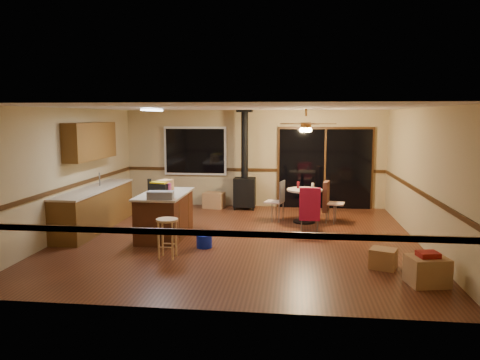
% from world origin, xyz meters
% --- Properties ---
extents(floor, '(7.00, 7.00, 0.00)m').
position_xyz_m(floor, '(0.00, 0.00, 0.00)').
color(floor, '#4D2515').
rests_on(floor, ground).
extents(ceiling, '(7.00, 7.00, 0.00)m').
position_xyz_m(ceiling, '(0.00, 0.00, 2.60)').
color(ceiling, silver).
rests_on(ceiling, ground).
extents(wall_back, '(7.00, 0.00, 7.00)m').
position_xyz_m(wall_back, '(0.00, 3.50, 1.30)').
color(wall_back, tan).
rests_on(wall_back, ground).
extents(wall_front, '(7.00, 0.00, 7.00)m').
position_xyz_m(wall_front, '(0.00, -3.50, 1.30)').
color(wall_front, tan).
rests_on(wall_front, ground).
extents(wall_left, '(0.00, 7.00, 7.00)m').
position_xyz_m(wall_left, '(-3.50, 0.00, 1.30)').
color(wall_left, tan).
rests_on(wall_left, ground).
extents(wall_right, '(0.00, 7.00, 7.00)m').
position_xyz_m(wall_right, '(3.50, 0.00, 1.30)').
color(wall_right, tan).
rests_on(wall_right, ground).
extents(chair_rail, '(7.00, 7.00, 0.08)m').
position_xyz_m(chair_rail, '(0.00, 0.00, 1.00)').
color(chair_rail, '#3C230F').
rests_on(chair_rail, ground).
extents(window, '(1.72, 0.10, 1.32)m').
position_xyz_m(window, '(-1.60, 3.45, 1.50)').
color(window, black).
rests_on(window, ground).
extents(sliding_door, '(2.52, 0.10, 2.10)m').
position_xyz_m(sliding_door, '(1.90, 3.45, 1.05)').
color(sliding_door, black).
rests_on(sliding_door, ground).
extents(lower_cabinets, '(0.60, 3.00, 0.86)m').
position_xyz_m(lower_cabinets, '(-3.20, 0.50, 0.43)').
color(lower_cabinets, brown).
rests_on(lower_cabinets, ground).
extents(countertop, '(0.64, 3.04, 0.04)m').
position_xyz_m(countertop, '(-3.20, 0.50, 0.88)').
color(countertop, '#BEAD94').
rests_on(countertop, lower_cabinets).
extents(upper_cabinets, '(0.35, 2.00, 0.80)m').
position_xyz_m(upper_cabinets, '(-3.33, 0.70, 1.90)').
color(upper_cabinets, brown).
rests_on(upper_cabinets, ground).
extents(kitchen_island, '(0.88, 1.68, 0.90)m').
position_xyz_m(kitchen_island, '(-1.50, 0.00, 0.45)').
color(kitchen_island, '#422010').
rests_on(kitchen_island, ground).
extents(wood_stove, '(0.55, 0.50, 2.52)m').
position_xyz_m(wood_stove, '(-0.20, 3.05, 0.73)').
color(wood_stove, black).
rests_on(wood_stove, ground).
extents(ceiling_fan, '(0.24, 0.24, 0.55)m').
position_xyz_m(ceiling_fan, '(1.34, 1.64, 2.21)').
color(ceiling_fan, brown).
rests_on(ceiling_fan, ceiling).
extents(fluorescent_strip, '(0.10, 1.20, 0.04)m').
position_xyz_m(fluorescent_strip, '(-1.80, 0.30, 2.56)').
color(fluorescent_strip, white).
rests_on(fluorescent_strip, ceiling).
extents(toolbox_grey, '(0.50, 0.31, 0.15)m').
position_xyz_m(toolbox_grey, '(-1.38, -0.67, 0.97)').
color(toolbox_grey, slate).
rests_on(toolbox_grey, kitchen_island).
extents(toolbox_black, '(0.43, 0.31, 0.22)m').
position_xyz_m(toolbox_black, '(-1.56, -0.13, 1.01)').
color(toolbox_black, black).
rests_on(toolbox_black, kitchen_island).
extents(toolbox_yellow_lid, '(0.37, 0.27, 0.03)m').
position_xyz_m(toolbox_yellow_lid, '(-1.56, -0.13, 1.13)').
color(toolbox_yellow_lid, gold).
rests_on(toolbox_yellow_lid, toolbox_black).
extents(box_on_island, '(0.34, 0.39, 0.22)m').
position_xyz_m(box_on_island, '(-1.59, 0.36, 1.01)').
color(box_on_island, '#A37648').
rests_on(box_on_island, kitchen_island).
extents(bottle_dark, '(0.08, 0.08, 0.28)m').
position_xyz_m(bottle_dark, '(-1.82, 0.04, 1.04)').
color(bottle_dark, black).
rests_on(bottle_dark, kitchen_island).
extents(bottle_pink, '(0.08, 0.08, 0.23)m').
position_xyz_m(bottle_pink, '(-1.35, -0.14, 1.01)').
color(bottle_pink, '#D84C8C').
rests_on(bottle_pink, kitchen_island).
extents(bottle_white, '(0.07, 0.07, 0.18)m').
position_xyz_m(bottle_white, '(-1.71, 0.62, 0.99)').
color(bottle_white, white).
rests_on(bottle_white, kitchen_island).
extents(bar_stool, '(0.42, 0.42, 0.69)m').
position_xyz_m(bar_stool, '(-1.06, -1.40, 0.35)').
color(bar_stool, tan).
rests_on(bar_stool, floor).
extents(blue_bucket, '(0.38, 0.38, 0.24)m').
position_xyz_m(blue_bucket, '(-0.56, -0.68, 0.12)').
color(blue_bucket, '#0C1DAB').
rests_on(blue_bucket, floor).
extents(dining_table, '(0.81, 0.81, 0.78)m').
position_xyz_m(dining_table, '(1.34, 1.64, 0.53)').
color(dining_table, black).
rests_on(dining_table, ground).
extents(glass_red, '(0.08, 0.08, 0.16)m').
position_xyz_m(glass_red, '(1.19, 1.74, 0.86)').
color(glass_red, '#590C14').
rests_on(glass_red, dining_table).
extents(glass_cream, '(0.07, 0.07, 0.15)m').
position_xyz_m(glass_cream, '(1.52, 1.59, 0.86)').
color(glass_cream, beige).
rests_on(glass_cream, dining_table).
extents(chair_left, '(0.49, 0.49, 0.51)m').
position_xyz_m(chair_left, '(0.74, 1.71, 0.59)').
color(chair_left, tan).
rests_on(chair_left, ground).
extents(chair_near, '(0.44, 0.47, 0.70)m').
position_xyz_m(chair_near, '(1.43, 0.75, 0.60)').
color(chair_near, tan).
rests_on(chair_near, ground).
extents(chair_right, '(0.54, 0.51, 0.70)m').
position_xyz_m(chair_right, '(1.86, 1.73, 0.60)').
color(chair_right, tan).
rests_on(chair_right, ground).
extents(box_under_window, '(0.59, 0.50, 0.42)m').
position_xyz_m(box_under_window, '(-1.03, 3.10, 0.21)').
color(box_under_window, '#A37648').
rests_on(box_under_window, floor).
extents(box_corner_a, '(0.63, 0.56, 0.41)m').
position_xyz_m(box_corner_a, '(3.04, -2.23, 0.21)').
color(box_corner_a, '#A37648').
rests_on(box_corner_a, floor).
extents(box_corner_b, '(0.50, 0.46, 0.32)m').
position_xyz_m(box_corner_b, '(2.54, -1.54, 0.16)').
color(box_corner_b, '#A37648').
rests_on(box_corner_b, floor).
extents(box_small_red, '(0.33, 0.30, 0.08)m').
position_xyz_m(box_small_red, '(3.04, -2.23, 0.45)').
color(box_small_red, maroon).
rests_on(box_small_red, box_corner_a).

